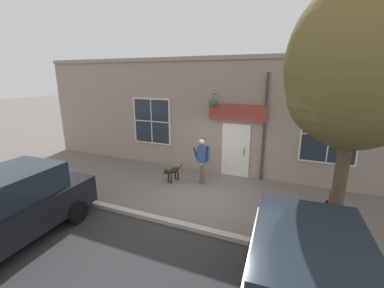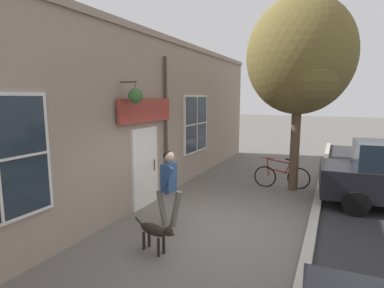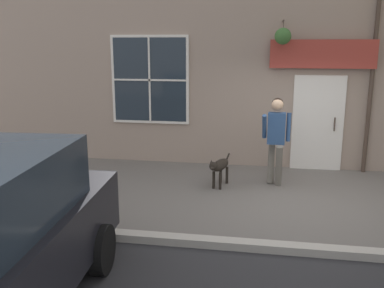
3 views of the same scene
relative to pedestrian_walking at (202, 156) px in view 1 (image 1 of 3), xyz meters
The scene contains 7 objects.
ground_plane 1.49m from the pedestrian_walking, 30.74° to the left, with size 90.00×90.00×0.00m, color #66605B.
storefront_facade 1.99m from the pedestrian_walking, 159.22° to the left, with size 0.95×18.00×4.63m.
pedestrian_walking is the anchor object (origin of this frame).
dog_on_leash 1.29m from the pedestrian_walking, 73.03° to the right, with size 1.06×0.38×0.63m.
street_tree_by_curb 5.44m from the pedestrian_walking, 61.83° to the left, with size 3.14×2.82×5.82m.
leaning_bicycle 4.57m from the pedestrian_walking, 67.18° to the left, with size 1.72×0.31×1.00m.
parked_car_nearest_curb 5.93m from the pedestrian_walking, 29.86° to the right, with size 4.40×2.15×1.75m.
Camera 1 is at (7.43, 2.63, 3.88)m, focal length 24.00 mm.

